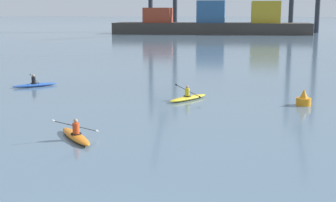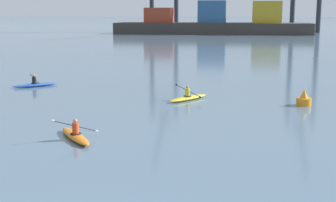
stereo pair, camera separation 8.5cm
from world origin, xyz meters
name	(u,v)px [view 1 (the left image)]	position (x,y,z in m)	size (l,w,h in m)	color
container_barge	(213,23)	(-1.63, 105.95, 2.57)	(46.43, 8.77, 7.85)	#38332D
channel_buoy	(304,99)	(7.96, 19.93, 0.36)	(0.90, 0.90, 1.00)	orange
kayak_blue	(35,84)	(-11.12, 24.40, 0.17)	(2.99, 2.64, 0.95)	#2856B2
kayak_yellow	(188,97)	(0.85, 20.65, 0.17)	(2.49, 3.10, 0.96)	yellow
kayak_orange	(76,135)	(-3.23, 10.58, 0.17)	(2.51, 3.08, 1.04)	orange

